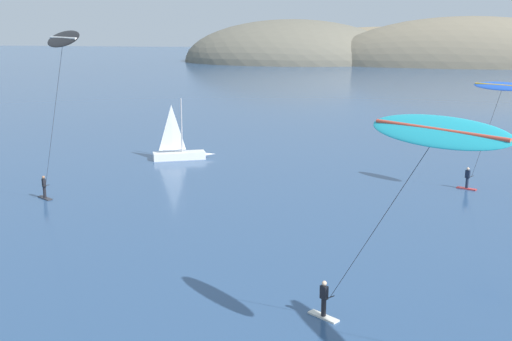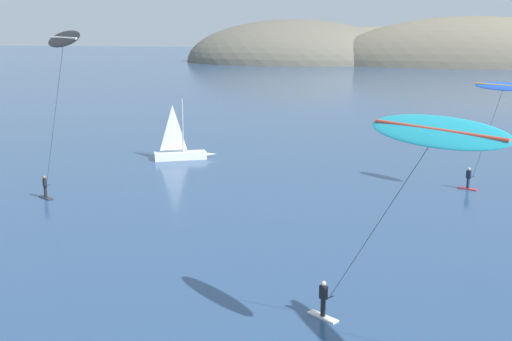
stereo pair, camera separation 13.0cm
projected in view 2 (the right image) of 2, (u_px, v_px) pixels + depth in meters
name	position (u px, v px, depth m)	size (l,w,h in m)	color
headland_island	(371.00, 63.00, 196.79)	(127.74, 47.83, 27.96)	#84755B
sailboat_near	(183.00, 152.00, 59.91)	(5.82, 3.22, 5.70)	white
kitesurfer_black	(62.00, 54.00, 40.39)	(6.89, 6.47, 12.12)	#2D2D33
kitesurfer_blue	(500.00, 97.00, 46.26)	(4.60, 3.73, 8.40)	red
kitesurfer_cyan	(427.00, 146.00, 22.52)	(7.25, 6.31, 9.45)	silver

